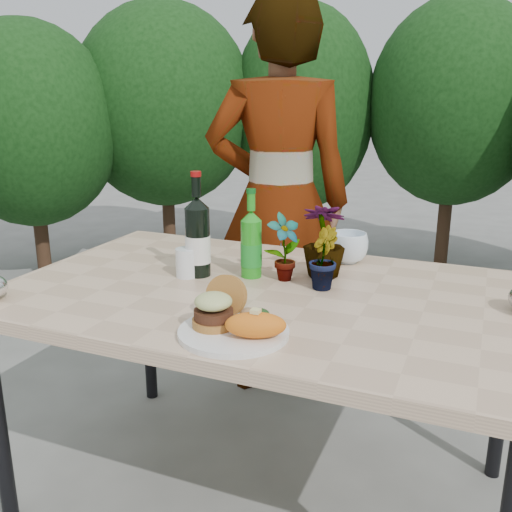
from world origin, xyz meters
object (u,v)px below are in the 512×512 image
at_px(dinner_plate, 234,332).
at_px(wine_bottle, 198,238).
at_px(patio_table, 266,307).
at_px(person, 279,203).

distance_m(dinner_plate, wine_bottle, 0.51).
height_order(patio_table, person, person).
bearing_deg(dinner_plate, person, 104.67).
bearing_deg(person, dinner_plate, 83.42).
xyz_separation_m(dinner_plate, person, (-0.29, 1.10, 0.11)).
bearing_deg(patio_table, dinner_plate, -81.95).
xyz_separation_m(dinner_plate, wine_bottle, (-0.31, 0.39, 0.12)).
distance_m(patio_table, wine_bottle, 0.32).
height_order(wine_bottle, person, person).
bearing_deg(person, patio_table, 86.31).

